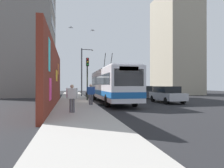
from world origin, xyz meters
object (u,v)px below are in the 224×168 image
(parked_car_silver, at_px, (167,94))
(pedestrian_near_wall, at_px, (72,96))
(city_bus, at_px, (111,84))
(traffic_light, at_px, (87,72))
(pedestrian_at_curb, at_px, (91,93))
(street_lamp, at_px, (83,69))
(parked_car_dark_gray, at_px, (143,92))

(parked_car_silver, relative_size, pedestrian_near_wall, 2.80)
(city_bus, bearing_deg, traffic_light, 53.89)
(pedestrian_at_curb, distance_m, street_lamp, 12.83)
(pedestrian_near_wall, relative_size, traffic_light, 0.37)
(pedestrian_at_curb, xyz_separation_m, pedestrian_near_wall, (-4.22, 1.51, -0.02))
(traffic_light, height_order, street_lamp, street_lamp)
(parked_car_dark_gray, xyz_separation_m, pedestrian_at_curb, (-8.12, 7.49, 0.27))
(parked_car_dark_gray, bearing_deg, city_bus, 134.61)
(city_bus, distance_m, pedestrian_near_wall, 8.19)
(parked_car_silver, distance_m, parked_car_dark_gray, 6.32)
(parked_car_silver, bearing_deg, pedestrian_at_curb, 103.53)
(city_bus, bearing_deg, parked_car_dark_gray, -45.39)
(city_bus, relative_size, pedestrian_at_curb, 7.30)
(pedestrian_at_curb, height_order, traffic_light, traffic_light)
(parked_car_silver, relative_size, traffic_light, 1.02)
(pedestrian_at_curb, xyz_separation_m, street_lamp, (12.50, -0.23, 2.90))
(parked_car_dark_gray, bearing_deg, pedestrian_near_wall, 143.91)
(pedestrian_at_curb, bearing_deg, street_lamp, -1.05)
(pedestrian_near_wall, xyz_separation_m, traffic_light, (8.79, -1.65, 1.99))
(traffic_light, relative_size, street_lamp, 0.65)
(street_lamp, bearing_deg, parked_car_silver, -145.83)
(traffic_light, distance_m, street_lamp, 7.99)
(parked_car_dark_gray, relative_size, pedestrian_near_wall, 2.60)
(pedestrian_near_wall, bearing_deg, city_bus, -27.77)
(city_bus, height_order, traffic_light, city_bus)
(parked_car_silver, xyz_separation_m, pedestrian_at_curb, (-1.80, 7.49, 0.26))
(city_bus, xyz_separation_m, pedestrian_near_wall, (-7.22, 3.80, -0.71))
(parked_car_silver, relative_size, parked_car_dark_gray, 1.08)
(parked_car_silver, xyz_separation_m, parked_car_dark_gray, (6.32, 0.00, -0.00))
(pedestrian_near_wall, distance_m, traffic_light, 9.16)
(pedestrian_at_curb, bearing_deg, parked_car_silver, -76.47)
(parked_car_silver, bearing_deg, parked_car_dark_gray, 0.00)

